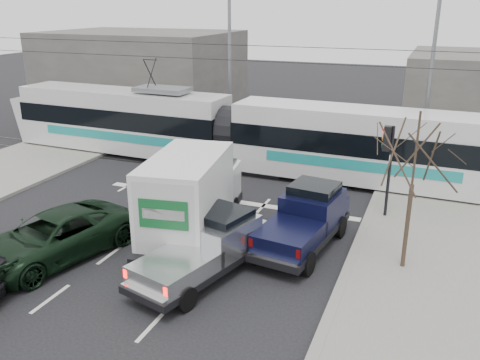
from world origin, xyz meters
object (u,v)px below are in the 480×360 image
at_px(tram, 231,131).
at_px(navy_pickup, 306,218).
at_px(green_car, 53,237).
at_px(street_lamp_far, 227,55).
at_px(box_truck, 192,197).
at_px(traffic_signal, 388,152).
at_px(bare_tree, 415,156).
at_px(silver_pickup, 209,246).
at_px(street_lamp_near, 428,67).

bearing_deg(tram, navy_pickup, -49.96).
height_order(tram, green_car, tram).
height_order(street_lamp_far, box_truck, street_lamp_far).
distance_m(traffic_signal, street_lamp_far, 14.47).
bearing_deg(navy_pickup, bare_tree, -2.19).
xyz_separation_m(bare_tree, box_truck, (-7.25, -0.39, -2.19)).
xyz_separation_m(box_truck, navy_pickup, (3.92, 0.96, -0.58)).
relative_size(traffic_signal, street_lamp_far, 0.40).
height_order(street_lamp_far, silver_pickup, street_lamp_far).
relative_size(street_lamp_far, tram, 0.35).
xyz_separation_m(navy_pickup, green_car, (-7.53, -4.00, -0.26)).
distance_m(street_lamp_near, box_truck, 14.22).
relative_size(bare_tree, navy_pickup, 0.97).
relative_size(street_lamp_far, box_truck, 1.33).
bearing_deg(traffic_signal, navy_pickup, -122.79).
distance_m(street_lamp_near, green_car, 18.80).
relative_size(traffic_signal, navy_pickup, 0.70).
relative_size(street_lamp_near, tram, 0.35).
distance_m(bare_tree, street_lamp_near, 11.58).
distance_m(tram, silver_pickup, 11.12).
bearing_deg(box_truck, silver_pickup, -60.94).
xyz_separation_m(street_lamp_far, navy_pickup, (8.45, -12.93, -4.08)).
bearing_deg(navy_pickup, tram, 135.83).
height_order(box_truck, navy_pickup, box_truck).
bearing_deg(navy_pickup, traffic_signal, 64.68).
bearing_deg(box_truck, green_car, -149.18).
height_order(silver_pickup, green_car, silver_pickup).
bearing_deg(tram, street_lamp_far, 116.54).
height_order(tram, box_truck, tram).
xyz_separation_m(traffic_signal, navy_pickup, (-2.21, -3.43, -1.71)).
height_order(traffic_signal, green_car, traffic_signal).
height_order(bare_tree, green_car, bare_tree).
bearing_deg(street_lamp_far, silver_pickup, -68.93).
relative_size(bare_tree, silver_pickup, 0.91).
bearing_deg(box_truck, street_lamp_far, 98.79).
xyz_separation_m(bare_tree, green_car, (-10.86, -3.43, -3.02)).
distance_m(street_lamp_far, green_car, 17.50).
distance_m(silver_pickup, navy_pickup, 3.78).
distance_m(traffic_signal, tram, 9.13).
xyz_separation_m(box_truck, green_car, (-3.61, -3.04, -0.83)).
bearing_deg(silver_pickup, box_truck, 143.29).
distance_m(silver_pickup, green_car, 5.31).
height_order(traffic_signal, box_truck, traffic_signal).
relative_size(bare_tree, street_lamp_far, 0.56).
bearing_deg(silver_pickup, green_car, -154.03).
bearing_deg(green_car, street_lamp_near, 69.29).
relative_size(tram, box_truck, 3.82).
height_order(bare_tree, box_truck, bare_tree).
distance_m(tram, navy_pickup, 9.59).
bearing_deg(street_lamp_near, tram, -159.01).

